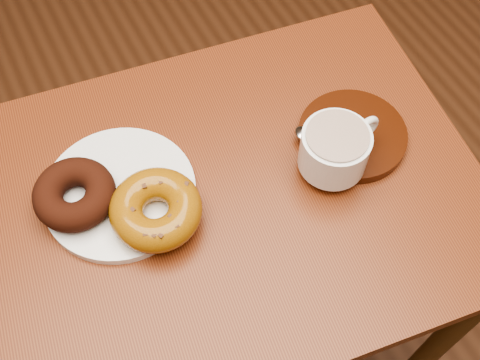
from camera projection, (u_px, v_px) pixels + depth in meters
name	position (u px, v px, depth m)	size (l,w,h in m)	color
cafe_table	(229.00, 227.00, 0.94)	(0.78, 0.63, 0.68)	brown
donut_plate	(120.00, 192.00, 0.84)	(0.21, 0.21, 0.01)	white
donut_cinnamon	(74.00, 194.00, 0.81)	(0.11, 0.11, 0.04)	#32130A
donut_caramel	(156.00, 209.00, 0.79)	(0.12, 0.12, 0.05)	#985E10
saucer	(352.00, 135.00, 0.89)	(0.16, 0.16, 0.02)	#331206
coffee_cup	(335.00, 148.00, 0.82)	(0.13, 0.10, 0.07)	white
teaspoon	(307.00, 137.00, 0.87)	(0.04, 0.09, 0.01)	silver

